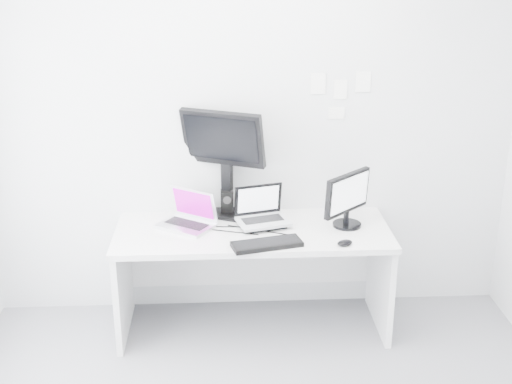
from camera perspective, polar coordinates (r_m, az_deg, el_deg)
back_wall at (r=4.57m, az=-0.50°, el=5.72°), size 3.60×0.00×3.60m
desk at (r=4.60m, az=-0.26°, el=-7.35°), size 1.80×0.70×0.73m
macbook at (r=4.45m, az=-5.99°, el=-1.44°), size 0.43×0.41×0.26m
speaker at (r=4.66m, az=-2.45°, el=-0.90°), size 0.11×0.11×0.17m
dell_laptop at (r=4.44m, az=0.61°, el=-1.31°), size 0.38×0.33×0.27m
rear_monitor at (r=4.56m, az=-2.65°, el=2.54°), size 0.60×0.42×0.77m
samsung_monitor at (r=4.47m, az=7.75°, el=-0.60°), size 0.43×0.42×0.38m
keyboard at (r=4.21m, az=0.92°, el=-4.40°), size 0.46×0.25×0.03m
mouse at (r=4.25m, az=7.46°, el=-4.26°), size 0.12×0.10×0.03m
wall_note_0 at (r=4.55m, az=5.24°, el=9.05°), size 0.10×0.00×0.14m
wall_note_1 at (r=4.58m, az=7.10°, el=8.55°), size 0.09×0.00×0.13m
wall_note_2 at (r=4.60m, az=8.99°, el=9.14°), size 0.10×0.00×0.14m
wall_note_3 at (r=4.61m, az=6.77°, el=6.60°), size 0.11×0.00×0.08m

